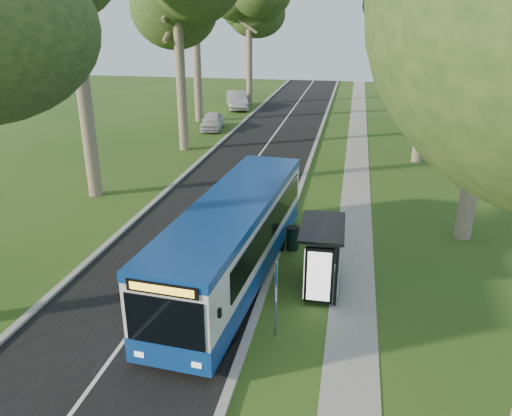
{
  "coord_description": "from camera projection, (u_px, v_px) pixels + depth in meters",
  "views": [
    {
      "loc": [
        2.61,
        -14.75,
        8.86
      ],
      "look_at": [
        -1.01,
        3.64,
        1.6
      ],
      "focal_mm": 35.0,
      "sensor_mm": 36.0,
      "label": 1
    }
  ],
  "objects": [
    {
      "name": "kerb_west",
      "position": [
        172.0,
        186.0,
        27.56
      ],
      "size": [
        0.25,
        100.0,
        0.12
      ],
      "primitive_type": "cube",
      "color": "#9E9B93",
      "rests_on": "ground"
    },
    {
      "name": "litter_bin",
      "position": [
        293.0,
        238.0,
        20.06
      ],
      "size": [
        0.54,
        0.54,
        0.95
      ],
      "rotation": [
        0.0,
        0.0,
        0.05
      ],
      "color": "black",
      "rests_on": "ground"
    },
    {
      "name": "bus",
      "position": [
        235.0,
        238.0,
        17.46
      ],
      "size": [
        3.23,
        11.5,
        3.01
      ],
      "rotation": [
        0.0,
        0.0,
        -0.08
      ],
      "color": "silver",
      "rests_on": "ground"
    },
    {
      "name": "kerb_east",
      "position": [
        298.0,
        194.0,
        26.3
      ],
      "size": [
        0.25,
        100.0,
        0.12
      ],
      "primitive_type": "cube",
      "color": "#9E9B93",
      "rests_on": "ground"
    },
    {
      "name": "bus_stop_sign",
      "position": [
        276.0,
        290.0,
        14.24
      ],
      "size": [
        0.13,
        0.34,
        2.43
      ],
      "rotation": [
        0.0,
        0.0,
        0.24
      ],
      "color": "gray",
      "rests_on": "ground"
    },
    {
      "name": "tree_west_e",
      "position": [
        249.0,
        2.0,
        49.81
      ],
      "size": [
        5.2,
        5.2,
        13.67
      ],
      "color": "#7A6B56",
      "rests_on": "ground"
    },
    {
      "name": "car_white",
      "position": [
        212.0,
        121.0,
        41.2
      ],
      "size": [
        2.25,
        4.3,
        1.4
      ],
      "primitive_type": "imported",
      "rotation": [
        0.0,
        0.0,
        0.15
      ],
      "color": "silver",
      "rests_on": "ground"
    },
    {
      "name": "road",
      "position": [
        234.0,
        191.0,
        26.95
      ],
      "size": [
        7.0,
        100.0,
        0.02
      ],
      "primitive_type": "cube",
      "color": "black",
      "rests_on": "ground"
    },
    {
      "name": "centre_line",
      "position": [
        234.0,
        190.0,
        26.94
      ],
      "size": [
        0.12,
        100.0,
        0.0
      ],
      "primitive_type": "cube",
      "color": "white",
      "rests_on": "road"
    },
    {
      "name": "ground",
      "position": [
        264.0,
        291.0,
        17.17
      ],
      "size": [
        120.0,
        120.0,
        0.0
      ],
      "primitive_type": "plane",
      "color": "#264B17",
      "rests_on": "ground"
    },
    {
      "name": "car_silver",
      "position": [
        237.0,
        100.0,
        50.3
      ],
      "size": [
        3.38,
        5.53,
        1.72
      ],
      "primitive_type": "imported",
      "rotation": [
        0.0,
        0.0,
        0.32
      ],
      "color": "#A2A4A9",
      "rests_on": "ground"
    },
    {
      "name": "footpath",
      "position": [
        356.0,
        199.0,
        25.77
      ],
      "size": [
        1.5,
        100.0,
        0.02
      ],
      "primitive_type": "cube",
      "color": "gray",
      "rests_on": "ground"
    },
    {
      "name": "bus_shelter",
      "position": [
        325.0,
        250.0,
        16.49
      ],
      "size": [
        1.5,
        2.72,
        2.31
      ],
      "rotation": [
        0.0,
        0.0,
        0.02
      ],
      "color": "black",
      "rests_on": "ground"
    }
  ]
}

